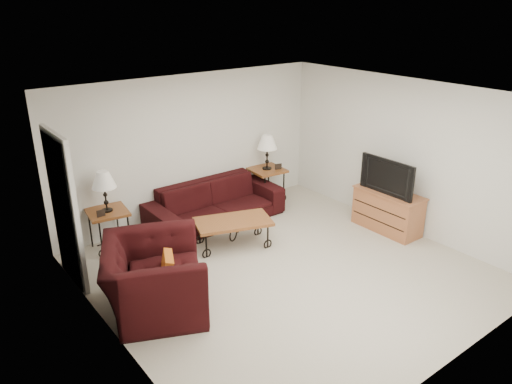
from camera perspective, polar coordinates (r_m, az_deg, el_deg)
ground at (r=7.13m, az=3.48°, el=-9.16°), size 5.00×5.00×0.00m
wall_back at (r=8.51m, az=-7.45°, el=5.11°), size 5.00×0.02×2.50m
wall_front at (r=5.16m, az=22.48°, el=-7.82°), size 5.00×0.02×2.50m
wall_left at (r=5.40m, az=-16.80°, el=-5.69°), size 0.02×5.00×2.50m
wall_right at (r=8.36m, az=16.78°, el=4.06°), size 0.02×5.00×2.50m
ceiling at (r=6.23m, az=4.01°, el=11.01°), size 5.00×5.00×0.00m
doorway at (r=6.94m, az=-21.44°, el=-2.15°), size 0.08×0.94×2.04m
sofa at (r=8.49m, az=-4.75°, el=-1.28°), size 2.39×0.93×0.70m
side_table_left at (r=7.91m, az=-16.64°, el=-4.20°), size 0.65×0.65×0.63m
side_table_right at (r=9.33m, az=1.26°, el=0.81°), size 0.66×0.66×0.65m
lamp_left at (r=7.67m, az=-17.14°, el=0.06°), size 0.40×0.40×0.63m
lamp_right at (r=9.12m, az=1.30°, el=4.65°), size 0.41×0.41×0.65m
photo_frame_left at (r=7.59m, az=-17.56°, el=-2.37°), size 0.13×0.02×0.11m
photo_frame_right at (r=9.18m, az=2.60°, el=2.97°), size 0.13×0.06×0.11m
coffee_table at (r=7.71m, az=-2.65°, el=-4.76°), size 1.30×0.98×0.44m
armchair at (r=6.25m, az=-11.74°, el=-9.69°), size 1.64×1.72×0.88m
throw_pillow at (r=6.23m, az=-10.35°, el=-8.86°), size 0.26×0.41×0.40m
tv_stand at (r=8.46m, az=15.02°, el=-2.14°), size 0.47×1.13×0.68m
television at (r=8.22m, az=15.36°, el=1.86°), size 0.13×1.01×0.58m
backpack at (r=8.91m, az=0.48°, el=-0.90°), size 0.43×0.38×0.45m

